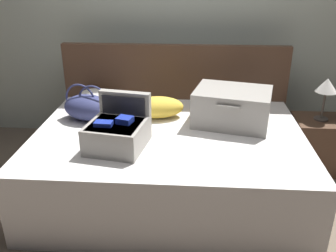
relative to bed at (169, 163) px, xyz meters
name	(u,v)px	position (x,y,z in m)	size (l,w,h in m)	color
ground_plane	(165,223)	(0.00, -0.40, -0.28)	(12.00, 12.00, 0.00)	#6B5B4C
back_wall	(177,14)	(0.00, 1.25, 1.02)	(8.00, 0.10, 2.60)	#B7C1B2
bed	(169,163)	(0.00, 0.00, 0.00)	(2.09, 1.51, 0.56)	silver
headboard	(174,100)	(0.00, 0.79, 0.26)	(2.13, 0.08, 1.08)	#4C3323
hard_case_large	(232,107)	(0.50, 0.21, 0.43)	(0.68, 0.58, 0.29)	gray
hard_case_medium	(118,131)	(-0.35, -0.27, 0.40)	(0.45, 0.48, 0.36)	gray
duffel_bag	(88,107)	(-0.70, 0.21, 0.39)	(0.47, 0.37, 0.31)	navy
pillow_near_headboard	(157,107)	(-0.13, 0.29, 0.37)	(0.46, 0.24, 0.18)	gold
pillow_center_head	(97,97)	(-0.71, 0.55, 0.36)	(0.36, 0.27, 0.15)	white
nightstand	(316,144)	(1.33, 0.50, -0.03)	(0.44, 0.40, 0.50)	#4C3323
table_lamp	(327,87)	(1.33, 0.50, 0.51)	(0.19, 0.19, 0.38)	#3F3833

